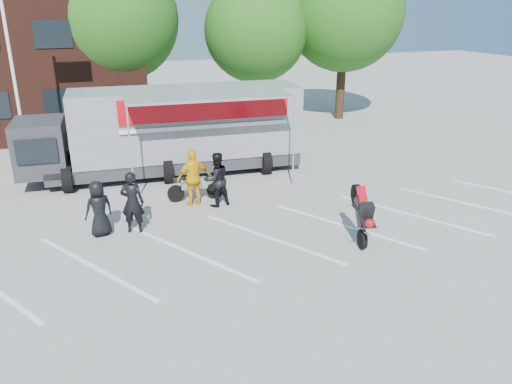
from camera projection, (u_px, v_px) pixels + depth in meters
ground at (278, 255)px, 13.21m from camera, size 100.00×100.00×0.00m
parking_bay_lines at (264, 239)px, 14.08m from camera, size 18.09×13.33×0.01m
flagpole at (15, 39)px, 18.15m from camera, size 1.61×0.12×8.00m
tree_left at (116, 19)px, 24.63m from camera, size 6.12×6.12×8.64m
tree_mid at (256, 31)px, 26.27m from camera, size 5.44×5.44×7.68m
tree_right at (345, 12)px, 27.15m from camera, size 6.46×6.46×9.12m
transporter_truck at (177, 173)px, 19.61m from camera, size 10.72×5.71×3.31m
parked_motorcycle at (196, 200)px, 16.93m from camera, size 1.99×0.85×1.01m
stunt_bike_rider at (355, 239)px, 14.07m from camera, size 1.06×1.65×1.79m
spectator_leather_a at (99, 209)px, 14.06m from camera, size 0.92×0.75×1.63m
spectator_leather_b at (132, 202)px, 14.22m from camera, size 0.79×0.67×1.84m
spectator_leather_c at (216, 179)px, 16.15m from camera, size 0.99×0.83×1.81m
spectator_hivis at (194, 178)px, 16.15m from camera, size 1.17×0.61×1.90m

